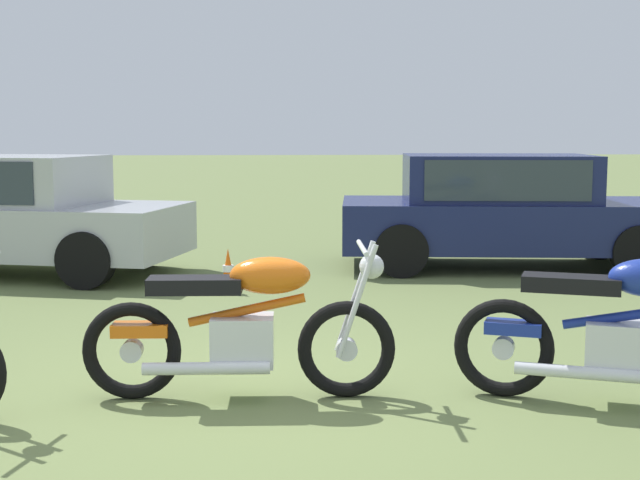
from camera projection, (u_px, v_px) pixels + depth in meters
ground_plane at (247, 395)px, 5.80m from camera, size 120.00×120.00×0.00m
motorcycle_orange at (243, 326)px, 5.69m from camera, size 2.02×0.64×1.02m
motorcycle_blue at (620, 331)px, 5.51m from camera, size 1.92×1.00×1.02m
car_navy at (503, 205)px, 11.17m from camera, size 4.34×2.22×1.43m
traffic_cone at (228, 273)px, 9.47m from camera, size 0.25×0.25×0.48m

